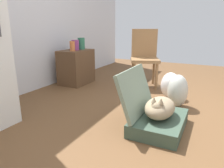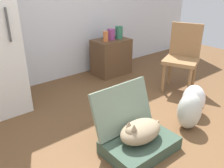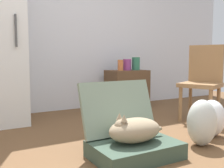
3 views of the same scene
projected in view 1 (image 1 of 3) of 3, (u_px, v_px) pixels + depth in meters
The scene contains 12 objects.
ground_plane at pixel (172, 123), 2.22m from camera, with size 7.68×7.68×0.00m, color brown.
wall_back at pixel (9, 2), 2.84m from camera, with size 6.40×0.15×2.60m.
suitcase_base at pixel (159, 122), 2.09m from camera, with size 0.67×0.47×0.13m, color #384C3D.
suitcase_lid at pixel (136, 91), 2.12m from camera, with size 0.67×0.47×0.04m, color gray.
cat at pixel (160, 108), 2.04m from camera, with size 0.52×0.28×0.24m.
plastic_bag_white at pixel (178, 91), 2.62m from camera, with size 0.28×0.25×0.42m, color silver.
plastic_bag_clear at pixel (170, 85), 2.95m from camera, with size 0.27×0.27×0.37m, color white.
side_table at pixel (76, 67), 3.69m from camera, with size 0.59×0.41×0.59m, color brown.
vase_tall at pixel (72, 46), 3.44m from camera, with size 0.09×0.09×0.16m, color #CC6B38.
vase_short at pixel (81, 44), 3.71m from camera, with size 0.12×0.12×0.20m, color #2D7051.
vase_round at pixel (75, 45), 3.59m from camera, with size 0.13×0.13×0.17m, color #8C387A.
chair at pixel (145, 56), 3.50m from camera, with size 0.56×0.58×0.94m.
Camera 1 is at (-2.10, -0.33, 0.99)m, focal length 33.62 mm.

